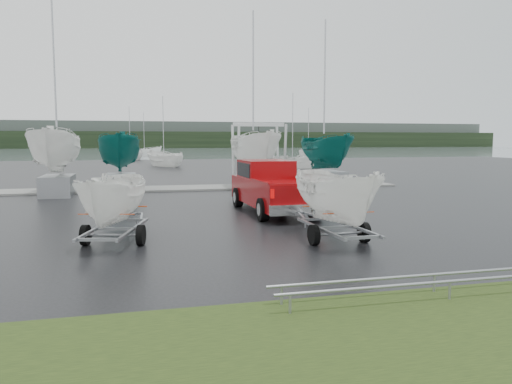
# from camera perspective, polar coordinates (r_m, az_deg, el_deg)

# --- Properties ---
(ground_plane) EXTENTS (120.00, 120.00, 0.00)m
(ground_plane) POSITION_cam_1_polar(r_m,az_deg,el_deg) (18.17, -8.16, -3.68)
(ground_plane) COLOR black
(ground_plane) RESTS_ON ground
(lake) EXTENTS (300.00, 300.00, 0.00)m
(lake) POSITION_cam_1_polar(r_m,az_deg,el_deg) (117.87, -13.34, 4.36)
(lake) COLOR slate
(lake) RESTS_ON ground
(grass_verge) EXTENTS (40.00, 40.00, 0.00)m
(grass_verge) POSITION_cam_1_polar(r_m,az_deg,el_deg) (7.69, 0.99, -17.23)
(grass_verge) COLOR #233313
(grass_verge) RESTS_ON ground
(dock) EXTENTS (30.00, 3.00, 0.12)m
(dock) POSITION_cam_1_polar(r_m,az_deg,el_deg) (31.01, -10.71, 0.37)
(dock) COLOR gray
(dock) RESTS_ON ground
(treeline) EXTENTS (300.00, 8.00, 6.00)m
(treeline) POSITION_cam_1_polar(r_m,az_deg,el_deg) (187.82, -13.72, 5.82)
(treeline) COLOR black
(treeline) RESTS_ON ground
(far_hill) EXTENTS (300.00, 6.00, 10.00)m
(far_hill) POSITION_cam_1_polar(r_m,az_deg,el_deg) (195.83, -13.76, 6.40)
(far_hill) COLOR #4C5651
(far_hill) RESTS_ON ground
(pickup_truck) EXTENTS (2.47, 6.48, 2.14)m
(pickup_truck) POSITION_cam_1_polar(r_m,az_deg,el_deg) (21.18, 1.70, 0.80)
(pickup_truck) COLOR maroon
(pickup_truck) RESTS_ON ground
(trailer_hitched) EXTENTS (1.79, 3.62, 5.00)m
(trailer_hitched) POSITION_cam_1_polar(r_m,az_deg,el_deg) (14.76, 9.34, 4.67)
(trailer_hitched) COLOR #92949A
(trailer_hitched) RESTS_ON ground
(trailer_parked) EXTENTS (2.03, 3.78, 4.64)m
(trailer_parked) POSITION_cam_1_polar(r_m,az_deg,el_deg) (14.93, -16.05, 3.81)
(trailer_parked) COLOR #92949A
(trailer_parked) RESTS_ON ground
(boat_hoist) EXTENTS (3.30, 2.18, 4.12)m
(boat_hoist) POSITION_cam_1_polar(r_m,az_deg,el_deg) (31.83, 0.31, 5.34)
(boat_hoist) COLOR silver
(boat_hoist) RESTS_ON ground
(keelboat_0) EXTENTS (2.54, 3.20, 10.71)m
(keelboat_0) POSITION_cam_1_polar(r_m,az_deg,el_deg) (29.09, -21.97, 7.54)
(keelboat_0) COLOR #92949A
(keelboat_0) RESTS_ON ground
(keelboat_1) EXTENTS (2.30, 3.20, 7.21)m
(keelboat_1) POSITION_cam_1_polar(r_m,az_deg,el_deg) (29.03, -15.30, 6.97)
(keelboat_1) COLOR #92949A
(keelboat_1) RESTS_ON ground
(keelboat_2) EXTENTS (2.42, 3.20, 10.59)m
(keelboat_2) POSITION_cam_1_polar(r_m,az_deg,el_deg) (29.73, -0.09, 7.56)
(keelboat_2) COLOR #92949A
(keelboat_2) RESTS_ON ground
(keelboat_3) EXTENTS (2.26, 3.20, 10.42)m
(keelboat_3) POSITION_cam_1_polar(r_m,az_deg,el_deg) (31.47, 8.11, 6.90)
(keelboat_3) COLOR #92949A
(keelboat_3) RESTS_ON ground
(mast_rack_2) EXTENTS (7.00, 0.56, 0.06)m
(mast_rack_2) POSITION_cam_1_polar(r_m,az_deg,el_deg) (10.52, 20.50, -9.18)
(mast_rack_2) COLOR #92949A
(mast_rack_2) RESTS_ON ground
(moored_boat_1) EXTENTS (3.58, 3.63, 11.72)m
(moored_boat_1) POSITION_cam_1_polar(r_m,az_deg,el_deg) (58.78, -10.47, 2.94)
(moored_boat_1) COLOR white
(moored_boat_1) RESTS_ON ground
(moored_boat_2) EXTENTS (3.70, 3.67, 11.56)m
(moored_boat_2) POSITION_cam_1_polar(r_m,az_deg,el_deg) (53.64, 4.17, 2.74)
(moored_boat_2) COLOR white
(moored_boat_2) RESTS_ON ground
(moored_boat_3) EXTENTS (3.63, 3.67, 11.60)m
(moored_boat_3) POSITION_cam_1_polar(r_m,az_deg,el_deg) (78.98, 5.99, 3.77)
(moored_boat_3) COLOR white
(moored_boat_3) RESTS_ON ground
(moored_boat_5) EXTENTS (4.10, 4.09, 11.83)m
(moored_boat_5) POSITION_cam_1_polar(r_m,az_deg,el_deg) (94.58, -12.63, 4.02)
(moored_boat_5) COLOR white
(moored_boat_5) RESTS_ON ground
(moored_boat_7) EXTENTS (3.13, 3.17, 11.17)m
(moored_boat_7) POSITION_cam_1_polar(r_m,az_deg,el_deg) (78.29, -14.16, 3.60)
(moored_boat_7) COLOR white
(moored_boat_7) RESTS_ON ground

